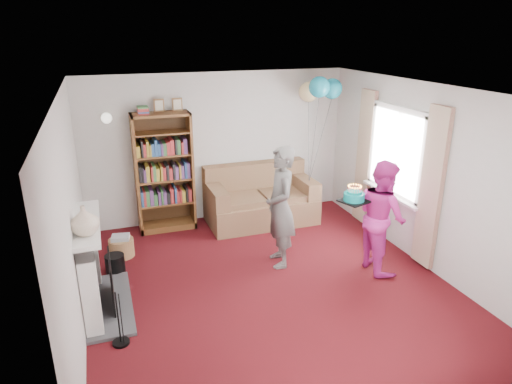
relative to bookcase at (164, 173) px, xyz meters
name	(u,v)px	position (x,y,z in m)	size (l,w,h in m)	color
ground	(269,285)	(0.96, -2.30, -0.94)	(5.00, 5.00, 0.00)	#350907
wall_back	(218,147)	(0.96, 0.21, 0.31)	(4.50, 0.02, 2.50)	silver
wall_left	(71,219)	(-1.30, -2.30, 0.31)	(0.02, 5.00, 2.50)	silver
wall_right	(425,177)	(3.22, -2.30, 0.31)	(0.02, 5.00, 2.50)	silver
ceiling	(271,90)	(0.96, -2.30, 1.56)	(4.50, 5.00, 0.01)	white
fireplace	(96,270)	(-1.12, -2.11, -0.43)	(0.55, 1.80, 1.12)	#3F3F42
window_bay	(395,168)	(3.17, -1.70, 0.26)	(0.14, 2.02, 2.20)	white
wall_sconce	(106,118)	(-0.79, 0.06, 0.94)	(0.16, 0.23, 0.16)	gold
bookcase	(164,173)	(0.00, 0.00, 0.00)	(0.91, 0.42, 2.14)	#472B14
sofa	(260,201)	(1.57, -0.23, -0.59)	(1.82, 0.96, 0.96)	brown
wicker_basket	(121,247)	(-0.79, -0.83, -0.80)	(0.36, 0.36, 0.33)	#A2784B
person_striped	(280,207)	(1.32, -1.78, -0.09)	(0.62, 0.41, 1.70)	black
person_magenta	(382,216)	(2.56, -2.35, -0.17)	(0.75, 0.59, 1.55)	#CD2992
birthday_cake	(354,197)	(2.12, -2.32, 0.15)	(0.32, 0.32, 0.22)	black
balloons	(320,89)	(2.56, -0.35, 1.28)	(0.67, 0.72, 1.76)	#3F3F3F
mantel_vase	(84,220)	(-1.16, -2.45, 0.34)	(0.30, 0.30, 0.31)	beige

